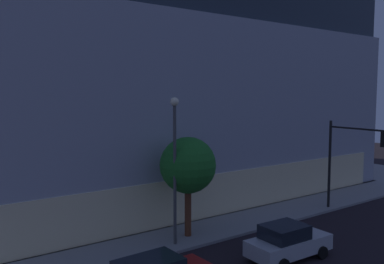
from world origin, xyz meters
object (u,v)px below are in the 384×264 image
(street_lamp_sidewalk, at_px, (175,152))
(car_silver, at_px, (288,242))
(sidewalk_tree, at_px, (188,166))
(traffic_light_far_corner, at_px, (349,151))
(modern_building, at_px, (116,94))

(street_lamp_sidewalk, relative_size, car_silver, 1.76)
(street_lamp_sidewalk, bearing_deg, sidewalk_tree, 26.60)
(traffic_light_far_corner, xyz_separation_m, sidewalk_tree, (-10.93, 2.45, -0.15))
(modern_building, xyz_separation_m, car_silver, (-1.64, -22.25, -7.03))
(street_lamp_sidewalk, xyz_separation_m, sidewalk_tree, (1.24, 0.62, -0.90))
(modern_building, relative_size, sidewalk_tree, 6.63)
(sidewalk_tree, distance_m, car_silver, 6.35)
(traffic_light_far_corner, bearing_deg, car_silver, -163.49)
(street_lamp_sidewalk, height_order, sidewalk_tree, street_lamp_sidewalk)
(traffic_light_far_corner, xyz_separation_m, car_silver, (-8.66, -2.57, -3.30))
(car_silver, bearing_deg, traffic_light_far_corner, 16.51)
(traffic_light_far_corner, bearing_deg, modern_building, 109.63)
(sidewalk_tree, bearing_deg, car_silver, -65.69)
(modern_building, bearing_deg, car_silver, -94.22)
(traffic_light_far_corner, distance_m, street_lamp_sidewalk, 12.33)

